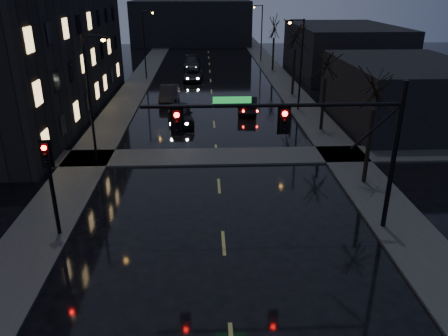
{
  "coord_description": "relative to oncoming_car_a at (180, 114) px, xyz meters",
  "views": [
    {
      "loc": [
        -0.72,
        -8.63,
        10.62
      ],
      "look_at": [
        0.07,
        9.02,
        3.2
      ],
      "focal_mm": 35.0,
      "sensor_mm": 36.0,
      "label": 1
    }
  ],
  "objects": [
    {
      "name": "sidewalk_left",
      "position": [
        -5.72,
        8.68,
        -0.77
      ],
      "size": [
        3.0,
        140.0,
        0.12
      ],
      "primitive_type": "cube",
      "color": "#2D2D2B",
      "rests_on": "ground"
    },
    {
      "name": "sidewalk_right",
      "position": [
        11.28,
        8.68,
        -0.77
      ],
      "size": [
        3.0,
        140.0,
        0.12
      ],
      "primitive_type": "cube",
      "color": "#2D2D2B",
      "rests_on": "ground"
    },
    {
      "name": "sidewalk_cross",
      "position": [
        2.78,
        -7.82,
        -0.77
      ],
      "size": [
        40.0,
        3.0,
        0.12
      ],
      "primitive_type": "cube",
      "color": "#2D2D2B",
      "rests_on": "ground"
    },
    {
      "name": "apartment_block",
      "position": [
        -13.72,
        3.68,
        5.17
      ],
      "size": [
        12.0,
        30.0,
        12.0
      ],
      "primitive_type": "cube",
      "color": "black",
      "rests_on": "ground"
    },
    {
      "name": "commercial_right_near",
      "position": [
        18.28,
        -0.32,
        1.67
      ],
      "size": [
        10.0,
        14.0,
        5.0
      ],
      "primitive_type": "cube",
      "color": "black",
      "rests_on": "ground"
    },
    {
      "name": "commercial_right_far",
      "position": [
        19.78,
        21.68,
        2.17
      ],
      "size": [
        12.0,
        18.0,
        6.0
      ],
      "primitive_type": "cube",
      "color": "black",
      "rests_on": "ground"
    },
    {
      "name": "far_block",
      "position": [
        -0.22,
        51.68,
        3.17
      ],
      "size": [
        22.0,
        10.0,
        8.0
      ],
      "primitive_type": "cube",
      "color": "black",
      "rests_on": "ground"
    },
    {
      "name": "signal_mast",
      "position": [
        6.63,
        -17.33,
        4.04
      ],
      "size": [
        11.11,
        0.41,
        7.0
      ],
      "color": "black",
      "rests_on": "ground"
    },
    {
      "name": "signal_pole_left",
      "position": [
        -4.72,
        -17.33,
        2.18
      ],
      "size": [
        0.35,
        0.41,
        4.53
      ],
      "color": "black",
      "rests_on": "ground"
    },
    {
      "name": "tree_near",
      "position": [
        11.18,
        -12.32,
        5.39
      ],
      "size": [
        3.52,
        3.52,
        8.08
      ],
      "color": "black",
      "rests_on": "ground"
    },
    {
      "name": "tree_mid_a",
      "position": [
        11.18,
        -2.32,
        5.0
      ],
      "size": [
        3.3,
        3.3,
        7.58
      ],
      "color": "black",
      "rests_on": "ground"
    },
    {
      "name": "tree_mid_b",
      "position": [
        11.18,
        9.68,
        5.78
      ],
      "size": [
        3.74,
        3.74,
        8.59
      ],
      "color": "black",
      "rests_on": "ground"
    },
    {
      "name": "tree_far",
      "position": [
        11.18,
        23.68,
        5.23
      ],
      "size": [
        3.43,
        3.43,
        7.88
      ],
      "color": "black",
      "rests_on": "ground"
    },
    {
      "name": "streetlight_l_near",
      "position": [
        -4.8,
        -8.32,
        3.94
      ],
      "size": [
        1.53,
        0.28,
        8.0
      ],
      "color": "black",
      "rests_on": "ground"
    },
    {
      "name": "streetlight_l_far",
      "position": [
        -4.8,
        18.68,
        3.94
      ],
      "size": [
        1.53,
        0.28,
        8.0
      ],
      "color": "black",
      "rests_on": "ground"
    },
    {
      "name": "streetlight_r_mid",
      "position": [
        10.36,
        3.68,
        3.94
      ],
      "size": [
        1.53,
        0.28,
        8.0
      ],
      "color": "black",
      "rests_on": "ground"
    },
    {
      "name": "streetlight_r_far",
      "position": [
        10.36,
        31.68,
        3.94
      ],
      "size": [
        1.53,
        0.28,
        8.0
      ],
      "color": "black",
      "rests_on": "ground"
    },
    {
      "name": "oncoming_car_a",
      "position": [
        0.0,
        0.0,
        0.0
      ],
      "size": [
        2.54,
        5.07,
        1.66
      ],
      "primitive_type": "imported",
      "rotation": [
        0.0,
        0.0,
        0.12
      ],
      "color": "black",
      "rests_on": "ground"
    },
    {
      "name": "oncoming_car_b",
      "position": [
        -1.4,
        7.31,
        -0.02
      ],
      "size": [
        1.73,
        4.92,
        1.62
      ],
      "primitive_type": "imported",
      "rotation": [
        0.0,
        0.0,
        -0.0
      ],
      "color": "black",
      "rests_on": "ground"
    },
    {
      "name": "oncoming_car_c",
      "position": [
        0.69,
        17.74,
        -0.15
      ],
      "size": [
        2.45,
        4.95,
        1.35
      ],
      "primitive_type": "imported",
      "rotation": [
        0.0,
        0.0,
        -0.04
      ],
      "color": "black",
      "rests_on": "ground"
    },
    {
      "name": "oncoming_car_d",
      "position": [
        0.35,
        25.86,
        -0.03
      ],
      "size": [
        2.24,
        5.49,
        1.59
      ],
      "primitive_type": "imported",
      "rotation": [
        0.0,
        0.0,
        -0.0
      ],
      "color": "black",
      "rests_on": "ground"
    },
    {
      "name": "lead_car",
      "position": [
        5.92,
        3.27,
        -0.08
      ],
      "size": [
        2.16,
        4.69,
        1.49
      ],
      "primitive_type": "imported",
      "rotation": [
        0.0,
        0.0,
        3.01
      ],
      "color": "black",
      "rests_on": "ground"
    }
  ]
}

